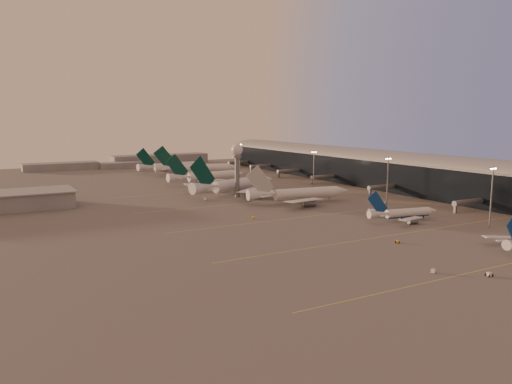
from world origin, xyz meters
TOP-DOWN VIEW (x-y plane):
  - ground at (0.00, 0.00)m, footprint 700.00×700.00m
  - taxiway_markings at (30.00, 56.00)m, footprint 180.00×185.25m
  - terminal at (107.88, 110.09)m, footprint 57.00×362.00m
  - radar_tower at (5.00, 120.00)m, footprint 6.40×6.40m
  - mast_a at (58.00, 0.00)m, footprint 3.60×0.56m
  - mast_b at (55.00, 55.00)m, footprint 3.60×0.56m
  - mast_c at (50.00, 110.00)m, footprint 3.60×0.56m
  - mast_d at (48.00, 200.00)m, footprint 3.60×0.56m
  - distant_horizon at (2.62, 325.14)m, footprint 165.00×37.50m
  - narrowbody_mid at (38.10, 27.37)m, footprint 35.24×27.91m
  - widebody_white at (24.49, 86.41)m, footprint 58.14×46.28m
  - greentail_a at (8.36, 128.76)m, footprint 63.55×50.51m
  - greentail_b at (12.69, 178.90)m, footprint 57.96×46.63m
  - greentail_c at (24.67, 224.76)m, footprint 62.72×50.06m
  - greentail_d at (14.05, 255.33)m, footprint 56.79×45.55m
  - gsv_truck_a at (-7.80, -29.85)m, footprint 6.28×4.13m
  - gsv_tug_near at (3.03, -39.83)m, footprint 2.57×3.91m
  - gsv_tug_mid at (7.89, 0.34)m, footprint 3.77×3.53m
  - gsv_truck_b at (40.06, 30.46)m, footprint 6.30×4.14m
  - gsv_truck_c at (-16.30, 62.55)m, footprint 5.41×4.98m
  - gsv_catering_b at (61.43, 63.11)m, footprint 5.17×2.63m
  - gsv_tug_far at (25.65, 103.22)m, footprint 2.58×3.61m
  - gsv_truck_d at (-15.17, 118.87)m, footprint 3.75×6.14m
  - gsv_tug_hangar at (38.78, 145.83)m, footprint 4.01×2.99m

SIDE VIEW (x-z plane):
  - ground at x=0.00m, z-range 0.00..0.00m
  - taxiway_markings at x=30.00m, z-range 0.00..0.02m
  - gsv_tug_mid at x=7.89m, z-range 0.01..0.94m
  - gsv_tug_far at x=25.65m, z-range 0.01..0.95m
  - gsv_tug_hangar at x=38.78m, z-range 0.02..1.04m
  - gsv_tug_near at x=3.03m, z-range 0.02..1.08m
  - gsv_truck_c at x=-16.30m, z-range 0.02..2.21m
  - gsv_truck_d at x=-15.17m, z-range 0.02..2.36m
  - gsv_truck_a at x=-7.80m, z-range 0.02..2.41m
  - gsv_truck_b at x=40.06m, z-range 0.02..2.42m
  - gsv_catering_b at x=61.43m, z-range 0.00..4.15m
  - narrowbody_mid at x=38.10m, z-range -4.12..9.72m
  - widebody_white at x=24.49m, z-range -6.70..13.82m
  - greentail_d at x=14.05m, z-range -6.70..14.02m
  - greentail_b at x=12.69m, z-range -6.81..14.25m
  - distant_horizon at x=2.62m, z-range -0.61..8.39m
  - greentail_c at x=24.67m, z-range -7.50..15.69m
  - greentail_a at x=8.36m, z-range -7.73..16.18m
  - terminal at x=107.88m, z-range -1.00..22.04m
  - mast_a at x=58.00m, z-range 1.24..26.24m
  - mast_b at x=55.00m, z-range 1.24..26.24m
  - mast_c at x=50.00m, z-range 1.24..26.24m
  - mast_d at x=48.00m, z-range 1.24..26.24m
  - radar_tower at x=5.00m, z-range 5.40..36.50m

